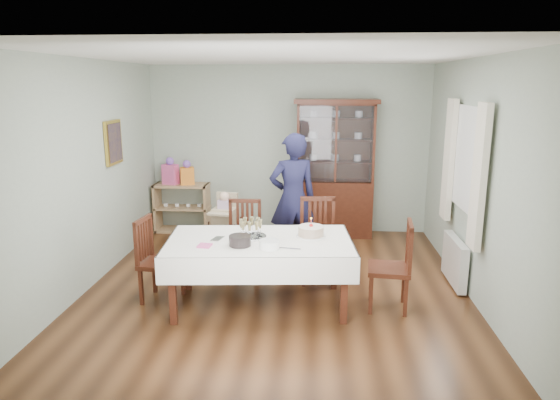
# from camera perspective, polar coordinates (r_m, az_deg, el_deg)

# --- Properties ---
(floor) EXTENTS (5.00, 5.00, 0.00)m
(floor) POSITION_cam_1_polar(r_m,az_deg,el_deg) (6.11, -0.42, -10.06)
(floor) COLOR #593319
(floor) RESTS_ON ground
(room_shell) EXTENTS (5.00, 5.00, 5.00)m
(room_shell) POSITION_cam_1_polar(r_m,az_deg,el_deg) (6.18, -0.04, 6.64)
(room_shell) COLOR #9EAA99
(room_shell) RESTS_ON floor
(dining_table) EXTENTS (2.09, 1.31, 0.76)m
(dining_table) POSITION_cam_1_polar(r_m,az_deg,el_deg) (5.55, -2.33, -8.24)
(dining_table) COLOR #451E11
(dining_table) RESTS_ON floor
(china_cabinet) EXTENTS (1.30, 0.48, 2.18)m
(china_cabinet) POSITION_cam_1_polar(r_m,az_deg,el_deg) (7.96, 6.30, 3.82)
(china_cabinet) COLOR #451E11
(china_cabinet) RESTS_ON floor
(sideboard) EXTENTS (0.90, 0.38, 0.80)m
(sideboard) POSITION_cam_1_polar(r_m,az_deg,el_deg) (8.42, -11.10, -0.86)
(sideboard) COLOR tan
(sideboard) RESTS_ON floor
(picture_frame) EXTENTS (0.04, 0.48, 0.58)m
(picture_frame) POSITION_cam_1_polar(r_m,az_deg,el_deg) (6.97, -18.50, 6.26)
(picture_frame) COLOR gold
(picture_frame) RESTS_ON room_shell
(window) EXTENTS (0.04, 1.02, 1.22)m
(window) POSITION_cam_1_polar(r_m,az_deg,el_deg) (6.21, 20.74, 4.37)
(window) COLOR white
(window) RESTS_ON room_shell
(curtain_left) EXTENTS (0.07, 0.30, 1.55)m
(curtain_left) POSITION_cam_1_polar(r_m,az_deg,el_deg) (5.62, 21.81, 2.40)
(curtain_left) COLOR silver
(curtain_left) RESTS_ON room_shell
(curtain_right) EXTENTS (0.07, 0.30, 1.55)m
(curtain_right) POSITION_cam_1_polar(r_m,az_deg,el_deg) (6.80, 18.75, 4.38)
(curtain_right) COLOR silver
(curtain_right) RESTS_ON room_shell
(radiator) EXTENTS (0.10, 0.80, 0.55)m
(radiator) POSITION_cam_1_polar(r_m,az_deg,el_deg) (6.49, 19.33, -6.57)
(radiator) COLOR white
(radiator) RESTS_ON floor
(chair_far_left) EXTENTS (0.44, 0.44, 0.97)m
(chair_far_left) POSITION_cam_1_polar(r_m,az_deg,el_deg) (6.39, -4.18, -6.24)
(chair_far_left) COLOR #451E11
(chair_far_left) RESTS_ON floor
(chair_far_right) EXTENTS (0.49, 0.49, 1.02)m
(chair_far_right) POSITION_cam_1_polar(r_m,az_deg,el_deg) (6.28, 4.36, -6.45)
(chair_far_right) COLOR #451E11
(chair_far_right) RESTS_ON floor
(chair_end_left) EXTENTS (0.47, 0.47, 0.95)m
(chair_end_left) POSITION_cam_1_polar(r_m,az_deg,el_deg) (5.87, -13.50, -8.44)
(chair_end_left) COLOR #451E11
(chair_end_left) RESTS_ON floor
(chair_end_right) EXTENTS (0.48, 0.48, 0.98)m
(chair_end_right) POSITION_cam_1_polar(r_m,az_deg,el_deg) (5.63, 12.44, -9.24)
(chair_end_right) COLOR #451E11
(chair_end_right) RESTS_ON floor
(woman) EXTENTS (0.75, 0.61, 1.78)m
(woman) POSITION_cam_1_polar(r_m,az_deg,el_deg) (6.75, 1.46, 0.17)
(woman) COLOR black
(woman) RESTS_ON floor
(high_chair) EXTENTS (0.49, 0.49, 0.94)m
(high_chair) POSITION_cam_1_polar(r_m,az_deg,el_deg) (7.08, -6.27, -3.63)
(high_chair) COLOR black
(high_chair) RESTS_ON floor
(champagne_tray) EXTENTS (0.34, 0.34, 0.21)m
(champagne_tray) POSITION_cam_1_polar(r_m,az_deg,el_deg) (5.48, -3.35, -3.64)
(champagne_tray) COLOR silver
(champagne_tray) RESTS_ON dining_table
(birthday_cake) EXTENTS (0.32, 0.32, 0.22)m
(birthday_cake) POSITION_cam_1_polar(r_m,az_deg,el_deg) (5.50, 3.56, -3.64)
(birthday_cake) COLOR white
(birthday_cake) RESTS_ON dining_table
(plate_stack_dark) EXTENTS (0.28, 0.28, 0.11)m
(plate_stack_dark) POSITION_cam_1_polar(r_m,az_deg,el_deg) (5.22, -4.59, -4.65)
(plate_stack_dark) COLOR black
(plate_stack_dark) RESTS_ON dining_table
(plate_stack_white) EXTENTS (0.25, 0.25, 0.09)m
(plate_stack_white) POSITION_cam_1_polar(r_m,az_deg,el_deg) (5.12, -1.22, -5.10)
(plate_stack_white) COLOR white
(plate_stack_white) RESTS_ON dining_table
(napkin_stack) EXTENTS (0.15, 0.15, 0.02)m
(napkin_stack) POSITION_cam_1_polar(r_m,az_deg,el_deg) (5.25, -8.61, -5.17)
(napkin_stack) COLOR #DD5192
(napkin_stack) RESTS_ON dining_table
(cutlery) EXTENTS (0.16, 0.20, 0.01)m
(cutlery) POSITION_cam_1_polar(r_m,az_deg,el_deg) (5.48, -7.56, -4.38)
(cutlery) COLOR silver
(cutlery) RESTS_ON dining_table
(cake_knife) EXTENTS (0.25, 0.06, 0.01)m
(cake_knife) POSITION_cam_1_polar(r_m,az_deg,el_deg) (5.13, 0.99, -5.54)
(cake_knife) COLOR silver
(cake_knife) RESTS_ON dining_table
(gift_bag_pink) EXTENTS (0.27, 0.22, 0.44)m
(gift_bag_pink) POSITION_cam_1_polar(r_m,az_deg,el_deg) (8.32, -12.42, 3.12)
(gift_bag_pink) COLOR #DD5192
(gift_bag_pink) RESTS_ON sideboard
(gift_bag_orange) EXTENTS (0.25, 0.21, 0.40)m
(gift_bag_orange) POSITION_cam_1_polar(r_m,az_deg,el_deg) (8.25, -10.57, 2.98)
(gift_bag_orange) COLOR orange
(gift_bag_orange) RESTS_ON sideboard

